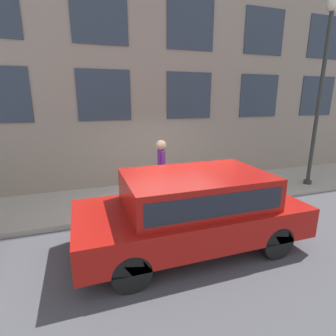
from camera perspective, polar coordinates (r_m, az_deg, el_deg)
name	(u,v)px	position (r m, az deg, el deg)	size (l,w,h in m)	color
ground_plane	(175,214)	(7.05, 1.51, -9.94)	(80.00, 80.00, 0.00)	#47474C
sidewalk	(161,196)	(8.10, -1.54, -6.04)	(2.47, 60.00, 0.13)	#A8A093
fire_hydrant	(174,188)	(7.46, 1.41, -4.38)	(0.34, 0.46, 0.72)	gold
person	(161,165)	(7.20, -1.46, 0.61)	(0.42, 0.28, 1.75)	#726651
parked_truck_red_near	(193,205)	(5.32, 5.43, -8.07)	(2.03, 4.50, 1.54)	black
street_lamp	(323,76)	(9.83, 30.60, 16.81)	(0.36, 0.36, 5.64)	#2D332D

